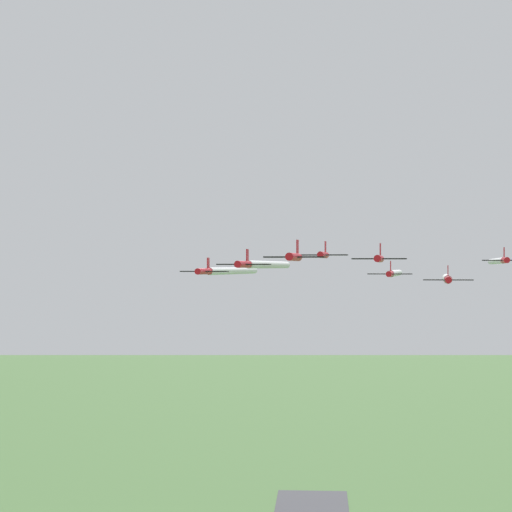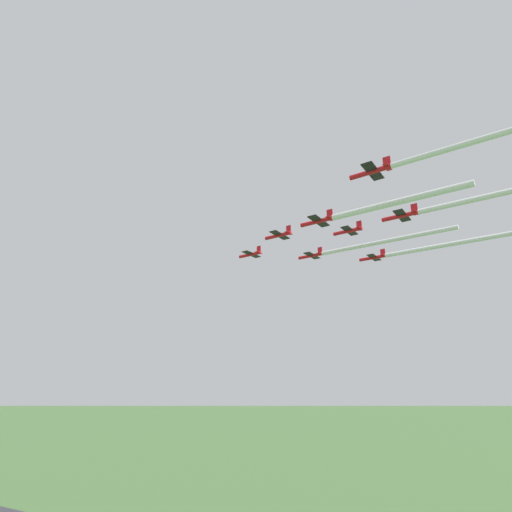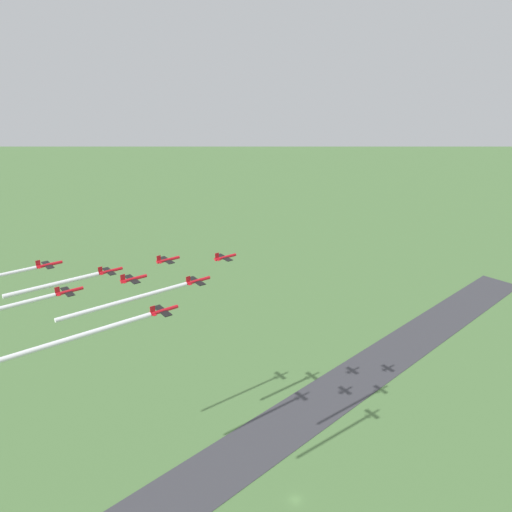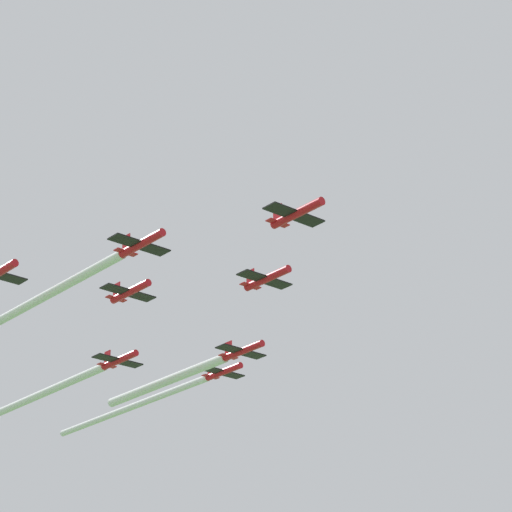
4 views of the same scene
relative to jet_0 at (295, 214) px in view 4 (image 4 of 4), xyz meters
name	(u,v)px [view 4 (image 4 of 4)]	position (x,y,z in m)	size (l,w,h in m)	color
jet_0	(295,214)	(0.00, 0.00, 0.00)	(8.00, 8.21, 2.79)	red
jet_1	(266,279)	(-15.65, -11.47, -0.10)	(8.00, 8.21, 2.79)	red
jet_2	(140,244)	(2.42, -19.25, -0.89)	(8.00, 8.21, 2.79)	red
jet_3	(242,351)	(-31.30, -22.94, -3.30)	(8.00, 8.21, 2.79)	red
jet_4	(129,292)	(-13.22, -30.72, 0.65)	(8.00, 8.21, 2.79)	red
jet_6	(223,372)	(-46.94, -34.41, -0.12)	(8.00, 8.21, 2.79)	red
jet_7	(119,360)	(-28.87, -42.19, -2.49)	(8.00, 8.21, 2.79)	red
smoke_trail_2	(39,299)	(-6.81, -40.69, -0.93)	(16.56, 36.35, 1.22)	white
smoke_trail_3	(165,382)	(-38.61, -39.93, -3.34)	(12.89, 27.51, 1.40)	white
smoke_trail_6	(130,408)	(-57.09, -57.98, -0.17)	(18.29, 40.55, 1.12)	white
smoke_trail_7	(33,398)	(-38.52, -64.60, -2.54)	(17.41, 38.29, 1.25)	white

